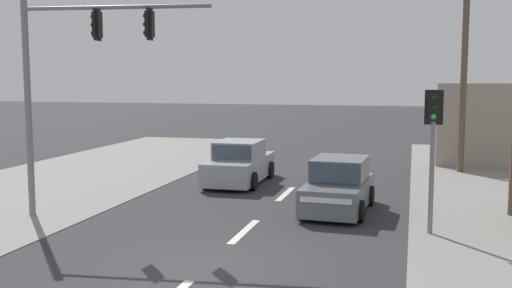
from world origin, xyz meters
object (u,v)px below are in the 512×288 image
Objects in this scene: traffic_signal_mast at (71,67)px; pedestal_signal_right_kerb at (433,137)px; sedan_receding_far at (240,164)px; hatchback_crossing_left at (338,187)px; utility_pole_background_right at (465,42)px.

traffic_signal_mast reaches higher than pedestal_signal_right_kerb.
traffic_signal_mast is at bearing -115.00° from sedan_receding_far.
hatchback_crossing_left is 5.49m from sedan_receding_far.
utility_pole_background_right is 2.36× the size of sedan_receding_far.
hatchback_crossing_left is (-3.94, -8.32, -4.55)m from utility_pole_background_right.
utility_pole_background_right is 10.27m from hatchback_crossing_left.
traffic_signal_mast is at bearing -176.74° from pedestal_signal_right_kerb.
utility_pole_background_right is 2.82× the size of pedestal_signal_right_kerb.
sedan_receding_far reaches higher than hatchback_crossing_left.
traffic_signal_mast is (-10.92, -10.88, -1.11)m from utility_pole_background_right.
pedestal_signal_right_kerb is at bearing 3.26° from traffic_signal_mast.
hatchback_crossing_left is 0.87× the size of sedan_receding_far.
utility_pole_background_right is 2.70× the size of hatchback_crossing_left.
sedan_receding_far is (2.92, 6.26, -3.44)m from traffic_signal_mast.
pedestal_signal_right_kerb is (-1.43, -10.34, -2.84)m from utility_pole_background_right.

